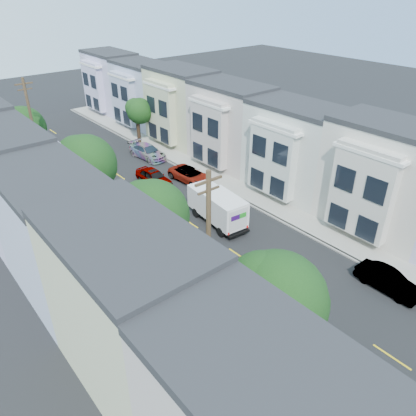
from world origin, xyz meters
TOP-DOWN VIEW (x-y plane):
  - ground at (0.00, 0.00)m, footprint 160.00×160.00m
  - road_slab at (0.00, 15.00)m, footprint 12.00×70.00m
  - curb_left at (-6.05, 15.00)m, footprint 0.30×70.00m
  - curb_right at (6.05, 15.00)m, footprint 0.30×70.00m
  - sidewalk_left at (-7.35, 15.00)m, footprint 2.60×70.00m
  - sidewalk_right at (7.35, 15.00)m, footprint 2.60×70.00m
  - centerline at (0.00, 15.00)m, footprint 0.12×70.00m
  - townhouse_row_left at (-11.15, 15.00)m, footprint 5.00×70.00m
  - townhouse_row_right at (11.15, 15.00)m, footprint 5.00×70.00m
  - tree_b at (-6.30, -2.63)m, footprint 4.70×4.70m
  - tree_c at (-6.30, 7.46)m, footprint 4.56×4.56m
  - tree_d at (-6.30, 16.75)m, footprint 4.70×4.70m
  - tree_e at (-6.30, 31.73)m, footprint 4.51×4.51m
  - tree_far_r at (6.89, 30.83)m, footprint 3.10×3.10m
  - utility_pole_near at (-6.30, 2.00)m, footprint 1.60×0.26m
  - utility_pole_far at (-6.30, 28.00)m, footprint 1.60×0.26m
  - fedex_truck at (1.82, 10.61)m, footprint 2.22×5.78m
  - lead_sedan at (1.74, 20.09)m, footprint 1.99×4.77m
  - parked_left_c at (-4.90, -0.09)m, footprint 1.61×3.85m
  - parked_left_d at (-4.90, 11.26)m, footprint 1.57×4.06m
  - parked_right_b at (4.90, -2.87)m, footprint 1.48×4.16m
  - parked_right_c at (4.90, 18.27)m, footprint 2.67×5.10m
  - parked_right_d at (4.90, 26.22)m, footprint 2.55×5.18m

SIDE VIEW (x-z plane):
  - ground at x=0.00m, z-range 0.00..0.00m
  - centerline at x=0.00m, z-range -0.01..0.01m
  - townhouse_row_left at x=-11.15m, z-range -4.25..4.25m
  - townhouse_row_right at x=11.15m, z-range -4.25..4.25m
  - road_slab at x=0.00m, z-range 0.00..0.02m
  - curb_left at x=-6.05m, z-range 0.00..0.15m
  - curb_right at x=6.05m, z-range 0.00..0.15m
  - sidewalk_left at x=-7.35m, z-range 0.00..0.15m
  - sidewalk_right at x=7.35m, z-range 0.00..0.15m
  - parked_left_c at x=-4.90m, z-range 0.00..1.25m
  - parked_left_d at x=-4.90m, z-range 0.00..1.32m
  - parked_right_c at x=4.90m, z-range 0.00..1.37m
  - parked_right_b at x=4.90m, z-range 0.00..1.39m
  - parked_right_d at x=4.90m, z-range 0.00..1.50m
  - lead_sedan at x=1.74m, z-range 0.00..1.53m
  - fedex_truck at x=1.82m, z-range 0.16..2.93m
  - tree_far_r at x=6.89m, z-range 1.17..6.71m
  - tree_e at x=-6.30m, z-range 1.08..7.80m
  - tree_c at x=-6.30m, z-range 1.41..8.85m
  - utility_pole_near at x=-6.30m, z-range 0.15..10.15m
  - utility_pole_far at x=-6.30m, z-range 0.15..10.15m
  - tree_b at x=-6.30m, z-range 1.46..9.13m
  - tree_d at x=-6.30m, z-range 1.51..9.29m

